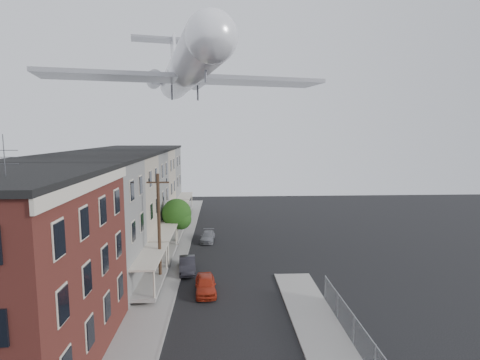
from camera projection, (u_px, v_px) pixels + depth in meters
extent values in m
cube|color=gray|center=(171.00, 257.00, 36.75)|extent=(3.00, 62.00, 0.12)
cube|color=gray|center=(186.00, 257.00, 36.82)|extent=(0.15, 62.00, 0.14)
cube|color=beige|center=(93.00, 183.00, 18.64)|extent=(0.16, 12.20, 0.60)
cylinder|color=#515156|center=(4.00, 157.00, 16.33)|extent=(0.04, 0.04, 2.00)
cube|color=slate|center=(71.00, 229.00, 28.39)|extent=(10.00, 7.00, 10.00)
cube|color=black|center=(67.00, 161.00, 27.75)|extent=(10.25, 7.00, 0.30)
cube|color=gray|center=(151.00, 283.00, 29.23)|extent=(1.80, 6.40, 0.25)
cube|color=beige|center=(150.00, 256.00, 28.96)|extent=(1.90, 6.50, 0.15)
cube|color=gray|center=(100.00, 210.00, 35.33)|extent=(10.00, 7.00, 10.00)
cube|color=black|center=(98.00, 155.00, 34.69)|extent=(10.25, 7.00, 0.30)
cube|color=gray|center=(164.00, 254.00, 36.17)|extent=(1.80, 6.40, 0.25)
cube|color=beige|center=(164.00, 232.00, 35.89)|extent=(1.90, 6.50, 0.15)
cube|color=slate|center=(120.00, 197.00, 42.26)|extent=(10.00, 7.00, 10.00)
cube|color=black|center=(118.00, 152.00, 41.62)|extent=(10.25, 7.00, 0.30)
cube|color=gray|center=(174.00, 235.00, 43.10)|extent=(1.80, 6.40, 0.25)
cube|color=beige|center=(173.00, 216.00, 42.83)|extent=(1.90, 6.50, 0.15)
cube|color=gray|center=(134.00, 188.00, 49.20)|extent=(10.00, 7.00, 10.00)
cube|color=black|center=(133.00, 149.00, 48.56)|extent=(10.25, 7.00, 0.30)
cube|color=gray|center=(180.00, 221.00, 50.04)|extent=(1.80, 6.40, 0.25)
cube|color=beige|center=(180.00, 205.00, 49.77)|extent=(1.90, 6.50, 0.15)
cube|color=slate|center=(145.00, 181.00, 56.14)|extent=(10.00, 7.00, 10.00)
cube|color=black|center=(144.00, 147.00, 55.50)|extent=(10.25, 7.00, 0.30)
cube|color=gray|center=(185.00, 210.00, 56.98)|extent=(1.80, 6.40, 0.25)
cube|color=beige|center=(185.00, 196.00, 56.71)|extent=(1.90, 6.50, 0.15)
cylinder|color=gray|center=(354.00, 331.00, 21.40)|extent=(0.06, 0.06, 1.90)
cylinder|color=gray|center=(338.00, 307.00, 24.37)|extent=(0.06, 0.06, 1.90)
cylinder|color=gray|center=(325.00, 288.00, 27.34)|extent=(0.06, 0.06, 1.90)
cube|color=gray|center=(376.00, 346.00, 18.31)|extent=(0.04, 18.00, 0.04)
cylinder|color=black|center=(159.00, 229.00, 30.25)|extent=(0.26, 0.26, 9.00)
cube|color=black|center=(158.00, 182.00, 29.78)|extent=(1.80, 0.12, 0.12)
cylinder|color=black|center=(149.00, 180.00, 29.72)|extent=(0.08, 0.08, 0.25)
cylinder|color=black|center=(167.00, 180.00, 29.79)|extent=(0.08, 0.08, 0.25)
cylinder|color=black|center=(177.00, 235.00, 40.58)|extent=(0.24, 0.24, 2.40)
sphere|color=#163C10|center=(177.00, 213.00, 40.28)|extent=(3.20, 3.20, 3.20)
sphere|color=#163C10|center=(181.00, 219.00, 40.08)|extent=(2.24, 2.24, 2.24)
imported|color=#B02D16|center=(206.00, 285.00, 28.67)|extent=(1.87, 4.00, 1.32)
imported|color=black|center=(187.00, 265.00, 33.04)|extent=(1.79, 4.07, 1.30)
imported|color=slate|center=(208.00, 236.00, 42.47)|extent=(1.70, 3.80, 1.08)
cylinder|color=white|center=(186.00, 70.00, 34.71)|extent=(8.58, 24.92, 3.31)
sphere|color=white|center=(211.00, 37.00, 22.84)|extent=(3.31, 3.31, 3.31)
cone|color=white|center=(173.00, 86.00, 46.57)|extent=(3.90, 3.74, 3.31)
cube|color=#939399|center=(188.00, 79.00, 33.35)|extent=(25.15, 9.59, 0.36)
cylinder|color=#939399|center=(154.00, 80.00, 42.43)|extent=(2.51, 4.39, 1.65)
cylinder|color=#939399|center=(198.00, 81.00, 43.73)|extent=(2.51, 4.39, 1.65)
cube|color=white|center=(173.00, 61.00, 45.72)|extent=(1.10, 3.89, 5.79)
cube|color=#939399|center=(172.00, 41.00, 46.37)|extent=(10.16, 4.74, 0.26)
cylinder|color=#515156|center=(206.00, 73.00, 25.05)|extent=(0.17, 0.17, 1.24)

